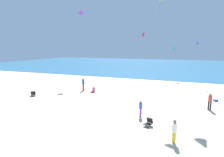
# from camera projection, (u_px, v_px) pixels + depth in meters

# --- Properties ---
(ground_plane) EXTENTS (120.00, 120.00, 0.00)m
(ground_plane) POSITION_uv_depth(u_px,v_px,m) (122.00, 100.00, 20.45)
(ground_plane) COLOR beige
(ocean_water) EXTENTS (120.00, 60.00, 0.05)m
(ocean_water) POSITION_uv_depth(u_px,v_px,m) (163.00, 65.00, 61.38)
(ocean_water) COLOR teal
(ocean_water) RESTS_ON ground_plane
(beach_chair_mid_beach) EXTENTS (0.79, 0.81, 0.60)m
(beach_chair_mid_beach) POSITION_uv_depth(u_px,v_px,m) (33.00, 94.00, 22.13)
(beach_chair_mid_beach) COLOR black
(beach_chair_mid_beach) RESTS_ON ground_plane
(beach_chair_near_camera) EXTENTS (0.69, 0.79, 0.60)m
(beach_chair_near_camera) POSITION_uv_depth(u_px,v_px,m) (149.00, 123.00, 13.70)
(beach_chair_near_camera) COLOR black
(beach_chair_near_camera) RESTS_ON ground_plane
(cooler_box) EXTENTS (0.51, 0.44, 0.25)m
(cooler_box) POSITION_uv_depth(u_px,v_px,m) (216.00, 100.00, 20.08)
(cooler_box) COLOR #2D56B7
(cooler_box) RESTS_ON ground_plane
(person_0) EXTENTS (0.45, 0.45, 1.70)m
(person_0) POSITION_uv_depth(u_px,v_px,m) (83.00, 83.00, 24.97)
(person_0) COLOR red
(person_0) RESTS_ON ground_plane
(person_2) EXTENTS (0.41, 0.41, 1.48)m
(person_2) POSITION_uv_depth(u_px,v_px,m) (174.00, 130.00, 11.18)
(person_2) COLOR yellow
(person_2) RESTS_ON ground_plane
(person_3) EXTENTS (0.55, 0.70, 0.78)m
(person_3) POSITION_uv_depth(u_px,v_px,m) (93.00, 90.00, 24.11)
(person_3) COLOR #D8599E
(person_3) RESTS_ON ground_plane
(person_4) EXTENTS (0.42, 0.42, 1.61)m
(person_4) POSITION_uv_depth(u_px,v_px,m) (210.00, 100.00, 17.14)
(person_4) COLOR black
(person_4) RESTS_ON ground_plane
(person_5) EXTENTS (0.31, 0.31, 1.43)m
(person_5) POSITION_uv_depth(u_px,v_px,m) (141.00, 107.00, 15.45)
(person_5) COLOR purple
(person_5) RESTS_ON ground_plane
(kite_red) EXTENTS (0.59, 0.82, 2.01)m
(kite_red) POSITION_uv_depth(u_px,v_px,m) (143.00, 35.00, 30.62)
(kite_red) COLOR red
(kite_blue) EXTENTS (0.67, 0.62, 1.42)m
(kite_blue) POSITION_uv_depth(u_px,v_px,m) (197.00, 43.00, 28.87)
(kite_blue) COLOR blue
(kite_purple) EXTENTS (0.75, 0.61, 1.50)m
(kite_purple) POSITION_uv_depth(u_px,v_px,m) (81.00, 13.00, 30.60)
(kite_purple) COLOR purple
(kite_teal) EXTENTS (0.45, 0.64, 1.28)m
(kite_teal) POSITION_uv_depth(u_px,v_px,m) (174.00, 48.00, 33.79)
(kite_teal) COLOR #1EADAD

